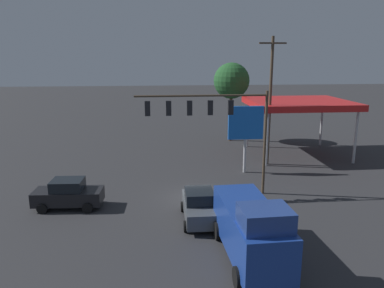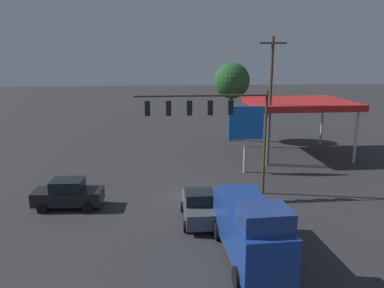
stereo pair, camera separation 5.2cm
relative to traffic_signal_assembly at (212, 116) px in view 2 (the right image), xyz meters
The scene contains 9 objects.
ground_plane 5.92m from the traffic_signal_assembly, 21.40° to the left, with size 200.00×200.00×0.00m, color #2D2D30.
traffic_signal_assembly is the anchor object (origin of this frame).
utility_pole 9.63m from the traffic_signal_assembly, 131.06° to the right, with size 2.40×0.26×11.41m.
gas_station_canopy 14.63m from the traffic_signal_assembly, 134.48° to the right, with size 9.53×8.51×5.49m.
price_sign 6.46m from the traffic_signal_assembly, 125.81° to the right, with size 2.95×0.27×5.70m.
sedan_far 6.49m from the traffic_signal_assembly, 72.29° to the left, with size 2.10×4.42×1.93m.
sedan_waiting 10.86m from the traffic_signal_assembly, ahead, with size 4.49×2.25×1.93m.
delivery_truck 9.85m from the traffic_signal_assembly, 93.99° to the left, with size 2.75×6.88×3.58m.
street_tree 17.97m from the traffic_signal_assembly, 105.67° to the right, with size 4.08×4.08×9.01m.
Camera 2 is at (2.54, 24.61, 9.82)m, focal length 35.00 mm.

